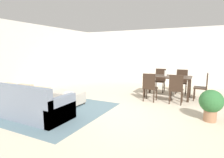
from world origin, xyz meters
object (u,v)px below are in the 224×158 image
object	(u,v)px
vase_centerpiece	(165,73)
dining_chair_head_east	(203,85)
dining_chair_far_right	(182,80)
dining_chair_far_left	(160,79)
dining_chair_near_left	(150,86)
potted_plant	(211,103)
dining_table	(168,79)
couch	(28,105)
dining_chair_near_right	(176,88)
book_on_ottoman	(68,92)
ottoman_table	(67,97)

from	to	relation	value
vase_centerpiece	dining_chair_head_east	bearing A→B (deg)	2.04
dining_chair_far_right	dining_chair_far_left	bearing A→B (deg)	-178.46
dining_chair_near_left	dining_chair_far_left	size ratio (longest dim) A/B	1.00
dining_chair_far_left	dining_chair_far_right	xyz separation A→B (m)	(0.81, 0.02, 0.00)
potted_plant	dining_chair_far_left	bearing A→B (deg)	122.93
dining_chair_far_left	dining_chair_far_right	size ratio (longest dim) A/B	1.00
dining_table	dining_chair_far_left	size ratio (longest dim) A/B	1.69
dining_chair_far_left	vase_centerpiece	size ratio (longest dim) A/B	4.78
couch	dining_chair_head_east	world-z (taller)	dining_chair_head_east
dining_chair_near_left	vase_centerpiece	distance (m)	0.93
dining_chair_near_right	book_on_ottoman	bearing A→B (deg)	-150.76
book_on_ottoman	couch	bearing A→B (deg)	-102.57
potted_plant	ottoman_table	bearing A→B (deg)	-173.70
dining_chair_far_right	dining_chair_head_east	xyz separation A→B (m)	(0.75, -0.81, 0.00)
dining_chair_near_left	dining_chair_head_east	size ratio (longest dim) A/B	1.00
vase_centerpiece	potted_plant	size ratio (longest dim) A/B	0.26
ottoman_table	potted_plant	size ratio (longest dim) A/B	1.29
dining_chair_far_left	vase_centerpiece	bearing A→B (deg)	-67.34
ottoman_table	potted_plant	world-z (taller)	potted_plant
ottoman_table	vase_centerpiece	size ratio (longest dim) A/B	5.03
dining_chair_far_left	ottoman_table	bearing A→B (deg)	-124.86
dining_chair_near_right	dining_chair_far_right	xyz separation A→B (m)	(-0.00, 1.59, 0.00)
dining_chair_far_right	dining_chair_head_east	world-z (taller)	same
dining_chair_head_east	dining_table	bearing A→B (deg)	-179.30
ottoman_table	book_on_ottoman	distance (m)	0.23
potted_plant	book_on_ottoman	bearing A→B (deg)	-172.33
dining_table	vase_centerpiece	world-z (taller)	vase_centerpiece
dining_chair_far_left	book_on_ottoman	world-z (taller)	dining_chair_far_left
couch	dining_chair_far_left	xyz separation A→B (m)	(2.31, 4.36, 0.22)
ottoman_table	dining_chair_near_right	bearing A→B (deg)	27.13
vase_centerpiece	potted_plant	bearing A→B (deg)	-53.04
dining_chair_far_left	dining_chair_far_right	bearing A→B (deg)	1.54
ottoman_table	dining_chair_far_right	xyz separation A→B (m)	(2.97, 3.11, 0.30)
dining_table	dining_chair_near_left	bearing A→B (deg)	-116.56
couch	dining_chair_far_left	distance (m)	4.94
dining_chair_near_right	dining_chair_near_left	bearing A→B (deg)	-175.61
ottoman_table	dining_chair_far_right	bearing A→B (deg)	46.39
dining_chair_near_right	dining_chair_far_right	world-z (taller)	same
book_on_ottoman	vase_centerpiece	bearing A→B (deg)	44.37
ottoman_table	dining_chair_head_east	world-z (taller)	dining_chair_head_east
couch	ottoman_table	world-z (taller)	couch
ottoman_table	potted_plant	distance (m)	3.91
book_on_ottoman	potted_plant	xyz separation A→B (m)	(3.77, 0.51, 0.04)
book_on_ottoman	dining_table	bearing A→B (deg)	43.84
ottoman_table	dining_chair_near_right	xyz separation A→B (m)	(2.97, 1.52, 0.30)
vase_centerpiece	ottoman_table	bearing A→B (deg)	-137.90
dining_chair_head_east	book_on_ottoman	world-z (taller)	dining_chair_head_east
dining_table	book_on_ottoman	distance (m)	3.43
couch	book_on_ottoman	distance (m)	1.22
couch	dining_chair_head_east	distance (m)	5.27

